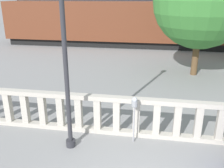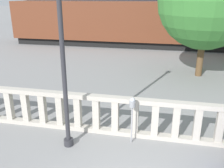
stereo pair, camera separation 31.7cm
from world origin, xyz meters
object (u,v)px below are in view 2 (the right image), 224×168
(lamppost, at_px, (61,31))
(train_far, at_px, (111,10))
(parking_meter, at_px, (132,107))
(train_near, at_px, (145,23))
(tree_left, at_px, (207,0))

(lamppost, bearing_deg, train_far, 99.87)
(parking_meter, bearing_deg, lamppost, -163.62)
(lamppost, distance_m, train_near, 14.81)
(lamppost, height_order, parking_meter, lamppost)
(parking_meter, relative_size, train_far, 0.06)
(lamppost, relative_size, tree_left, 1.00)
(parking_meter, xyz_separation_m, train_near, (-0.90, 14.21, 0.71))
(lamppost, xyz_separation_m, train_far, (-5.27, 30.28, -1.32))
(parking_meter, bearing_deg, train_far, 103.24)
(parking_meter, relative_size, train_near, 0.07)
(tree_left, bearing_deg, lamppost, -119.99)
(lamppost, xyz_separation_m, train_near, (0.84, 14.73, -1.38))
(parking_meter, height_order, tree_left, tree_left)
(parking_meter, distance_m, train_far, 30.60)
(parking_meter, relative_size, tree_left, 0.23)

